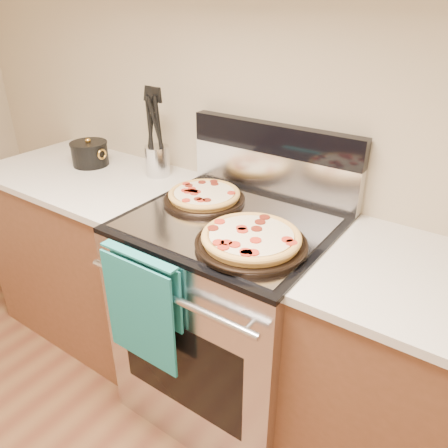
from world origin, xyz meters
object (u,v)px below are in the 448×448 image
Objects in this scene: utensil_crock at (157,161)px; saucepan at (90,155)px; range_body at (230,318)px; pepperoni_pizza_back at (204,196)px; pepperoni_pizza_front at (251,240)px.

utensil_crock reaches higher than saucepan.
range_body is at bearing -20.50° from utensil_crock.
saucepan reaches higher than range_body.
pepperoni_pizza_front is at bearing -29.89° from pepperoni_pizza_back.
pepperoni_pizza_front is 1.14m from saucepan.
pepperoni_pizza_back is at bearing -3.88° from saucepan.
pepperoni_pizza_back is (-0.18, 0.07, 0.50)m from range_body.
utensil_crock is at bearing 159.50° from range_body.
pepperoni_pizza_back is 0.87× the size of pepperoni_pizza_front.
pepperoni_pizza_front is 2.63× the size of utensil_crock.
range_body is 1.08m from saucepan.
range_body is 5.07× the size of saucepan.
saucepan is at bearing -166.70° from utensil_crock.
saucepan reaches higher than pepperoni_pizza_front.
utensil_crock is (-0.56, 0.21, 0.53)m from range_body.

